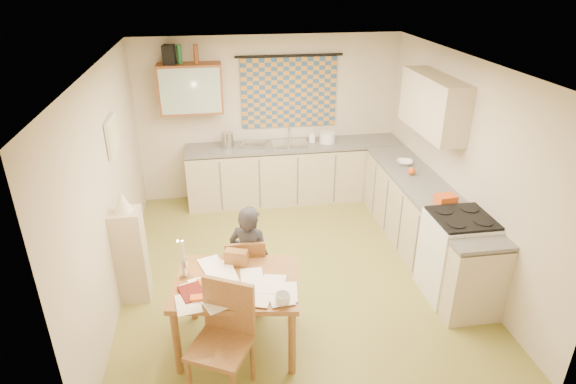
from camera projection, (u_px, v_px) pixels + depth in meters
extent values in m
cube|color=olive|center=(293.00, 269.00, 5.96)|extent=(4.00, 4.50, 0.02)
cube|color=white|center=(295.00, 62.00, 4.88)|extent=(4.00, 4.50, 0.02)
cube|color=beige|center=(270.00, 118.00, 7.43)|extent=(4.00, 0.02, 2.50)
cube|color=beige|center=(347.00, 302.00, 3.40)|extent=(4.00, 0.02, 2.50)
cube|color=beige|center=(109.00, 188.00, 5.13)|extent=(0.02, 4.50, 2.50)
cube|color=beige|center=(461.00, 165.00, 5.70)|extent=(0.02, 4.50, 2.50)
cube|color=#2B4E76|center=(289.00, 93.00, 7.27)|extent=(1.45, 0.03, 1.05)
cylinder|color=black|center=(289.00, 56.00, 7.01)|extent=(1.60, 0.04, 0.04)
cube|color=brown|center=(191.00, 88.00, 6.87)|extent=(0.90, 0.34, 0.70)
cube|color=#99B2A5|center=(190.00, 91.00, 6.72)|extent=(0.84, 0.02, 0.64)
cube|color=tan|center=(433.00, 104.00, 5.91)|extent=(0.34, 1.30, 0.70)
cube|color=beige|center=(112.00, 135.00, 5.30)|extent=(0.04, 0.50, 0.40)
cube|color=white|center=(115.00, 135.00, 5.31)|extent=(0.01, 0.42, 0.32)
cube|color=tan|center=(294.00, 174.00, 7.56)|extent=(3.30, 0.60, 0.86)
cube|color=#565351|center=(294.00, 145.00, 7.35)|extent=(3.30, 0.62, 0.04)
cube|color=tan|center=(423.00, 222.00, 6.14)|extent=(0.60, 2.95, 0.86)
cube|color=#565351|center=(427.00, 189.00, 5.94)|extent=(0.62, 2.95, 0.04)
cube|color=white|center=(456.00, 257.00, 5.32)|extent=(0.64, 0.64, 0.95)
cube|color=black|center=(463.00, 218.00, 5.11)|extent=(0.60, 0.60, 0.03)
cube|color=silver|center=(290.00, 147.00, 7.35)|extent=(0.56, 0.46, 0.10)
cylinder|color=silver|center=(289.00, 132.00, 7.44)|extent=(0.03, 0.03, 0.28)
cube|color=silver|center=(254.00, 144.00, 7.25)|extent=(0.42, 0.39, 0.06)
cylinder|color=silver|center=(228.00, 140.00, 7.15)|extent=(0.23, 0.23, 0.24)
cylinder|color=white|center=(327.00, 137.00, 7.38)|extent=(0.28, 0.28, 0.16)
imported|color=white|center=(312.00, 136.00, 7.39)|extent=(0.10, 0.11, 0.18)
imported|color=white|center=(405.00, 162.00, 6.60)|extent=(0.33, 0.33, 0.05)
cube|color=#D14E15|center=(446.00, 200.00, 5.47)|extent=(0.24, 0.19, 0.12)
sphere|color=#D14E15|center=(412.00, 171.00, 6.26)|extent=(0.10, 0.10, 0.10)
cube|color=black|center=(169.00, 55.00, 6.63)|extent=(0.18, 0.22, 0.26)
cylinder|color=#195926|center=(179.00, 54.00, 6.65)|extent=(0.07, 0.07, 0.26)
cylinder|color=brown|center=(196.00, 54.00, 6.68)|extent=(0.07, 0.07, 0.26)
cube|color=brown|center=(237.00, 283.00, 4.47)|extent=(1.28, 1.05, 0.05)
cube|color=brown|center=(246.00, 272.00, 5.13)|extent=(0.42, 0.42, 0.04)
cube|color=brown|center=(246.00, 263.00, 4.86)|extent=(0.41, 0.05, 0.45)
cube|color=brown|center=(220.00, 347.00, 4.03)|extent=(0.63, 0.63, 0.04)
cube|color=brown|center=(229.00, 306.00, 4.09)|extent=(0.44, 0.25, 0.51)
imported|color=black|center=(250.00, 260.00, 5.00)|extent=(0.70, 0.67, 1.25)
cube|color=tan|center=(131.00, 255.00, 5.23)|extent=(0.32, 0.30, 1.09)
cone|color=beige|center=(122.00, 202.00, 4.95)|extent=(0.20, 0.20, 0.22)
cube|color=brown|center=(236.00, 258.00, 4.67)|extent=(0.24, 0.17, 0.16)
imported|color=white|center=(283.00, 299.00, 4.13)|extent=(0.14, 0.14, 0.11)
imported|color=maroon|center=(181.00, 296.00, 4.24)|extent=(0.37, 0.39, 0.03)
imported|color=#D14E15|center=(192.00, 287.00, 4.36)|extent=(0.36, 0.38, 0.02)
cube|color=#D14E15|center=(197.00, 299.00, 4.19)|extent=(0.12, 0.08, 0.04)
cube|color=black|center=(252.00, 299.00, 4.21)|extent=(0.13, 0.06, 0.02)
cylinder|color=silver|center=(185.00, 268.00, 4.49)|extent=(0.08, 0.08, 0.18)
cylinder|color=white|center=(183.00, 251.00, 4.39)|extent=(0.03, 0.03, 0.22)
sphere|color=#FFCC66|center=(178.00, 241.00, 4.31)|extent=(0.02, 0.02, 0.02)
cube|color=white|center=(215.00, 295.00, 4.26)|extent=(0.31, 0.36, 0.00)
cube|color=white|center=(203.00, 286.00, 4.38)|extent=(0.28, 0.34, 0.00)
cube|color=white|center=(270.00, 285.00, 4.39)|extent=(0.21, 0.30, 0.00)
cube|color=white|center=(252.00, 277.00, 4.51)|extent=(0.22, 0.30, 0.00)
cube|color=white|center=(223.00, 278.00, 4.50)|extent=(0.27, 0.34, 0.00)
cube|color=white|center=(195.00, 291.00, 4.31)|extent=(0.29, 0.35, 0.00)
cube|color=white|center=(212.00, 265.00, 4.68)|extent=(0.29, 0.35, 0.00)
cube|color=white|center=(286.00, 292.00, 4.29)|extent=(0.25, 0.32, 0.00)
cube|color=white|center=(188.00, 304.00, 4.14)|extent=(0.25, 0.32, 0.00)
cube|color=white|center=(281.00, 296.00, 4.24)|extent=(0.23, 0.31, 0.00)
cube|color=white|center=(259.00, 296.00, 4.23)|extent=(0.30, 0.35, 0.00)
cube|color=white|center=(215.00, 302.00, 4.16)|extent=(0.31, 0.36, 0.00)
cube|color=white|center=(273.00, 284.00, 4.38)|extent=(0.27, 0.34, 0.00)
cube|color=white|center=(221.00, 269.00, 4.60)|extent=(0.30, 0.35, 0.00)
cube|color=white|center=(225.00, 274.00, 4.52)|extent=(0.26, 0.33, 0.00)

